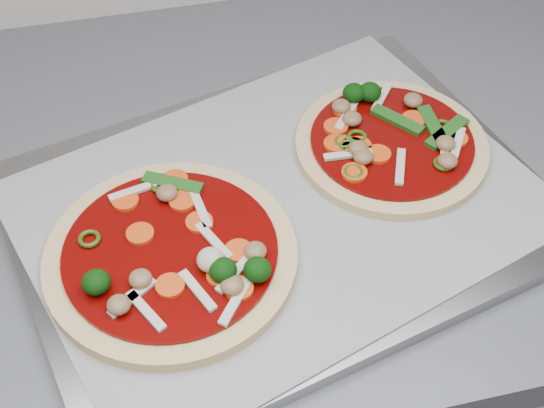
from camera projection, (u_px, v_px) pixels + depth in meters
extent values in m
cube|color=#B3B4B1|center=(310.00, 376.00, 1.14)|extent=(3.60, 0.60, 0.86)
cube|color=#57565D|center=(326.00, 165.00, 0.80)|extent=(3.60, 0.60, 0.04)
cube|color=gray|center=(280.00, 209.00, 0.73)|extent=(0.56, 0.47, 0.02)
cube|color=#A09FA5|center=(280.00, 203.00, 0.72)|extent=(0.55, 0.47, 0.00)
cylinder|color=tan|center=(171.00, 257.00, 0.67)|extent=(0.31, 0.31, 0.01)
cylinder|color=#5F0302|center=(170.00, 251.00, 0.66)|extent=(0.26, 0.26, 0.00)
cylinder|color=#EA5C15|center=(125.00, 201.00, 0.70)|extent=(0.03, 0.03, 0.00)
ellipsoid|color=#0B370B|center=(257.00, 270.00, 0.63)|extent=(0.03, 0.03, 0.02)
cube|color=beige|center=(200.00, 209.00, 0.69)|extent=(0.01, 0.05, 0.00)
cube|color=#265D1F|center=(172.00, 183.00, 0.71)|extent=(0.06, 0.04, 0.00)
cube|color=beige|center=(132.00, 297.00, 0.62)|extent=(0.04, 0.03, 0.00)
cylinder|color=#EA5C15|center=(199.00, 222.00, 0.68)|extent=(0.03, 0.03, 0.00)
ellipsoid|color=brown|center=(217.00, 265.00, 0.64)|extent=(0.03, 0.03, 0.01)
ellipsoid|color=#0B370B|center=(96.00, 282.00, 0.62)|extent=(0.03, 0.03, 0.02)
ellipsoid|color=#0B370B|center=(223.00, 270.00, 0.63)|extent=(0.03, 0.03, 0.02)
cylinder|color=#EA5C15|center=(182.00, 201.00, 0.69)|extent=(0.03, 0.03, 0.00)
cylinder|color=#EA5C15|center=(140.00, 234.00, 0.67)|extent=(0.03, 0.03, 0.00)
ellipsoid|color=brown|center=(215.00, 261.00, 0.64)|extent=(0.03, 0.03, 0.01)
cube|color=beige|center=(198.00, 291.00, 0.63)|extent=(0.03, 0.05, 0.00)
ellipsoid|color=brown|center=(140.00, 279.00, 0.63)|extent=(0.02, 0.02, 0.01)
ellipsoid|color=brown|center=(167.00, 193.00, 0.70)|extent=(0.02, 0.02, 0.01)
cube|color=beige|center=(235.00, 302.00, 0.62)|extent=(0.04, 0.04, 0.00)
cylinder|color=#EA5C15|center=(175.00, 180.00, 0.71)|extent=(0.04, 0.04, 0.00)
ellipsoid|color=brown|center=(232.00, 285.00, 0.63)|extent=(0.02, 0.02, 0.01)
torus|color=#2B470D|center=(89.00, 239.00, 0.66)|extent=(0.02, 0.02, 0.00)
cube|color=beige|center=(134.00, 191.00, 0.70)|extent=(0.05, 0.02, 0.00)
cylinder|color=#EA5C15|center=(221.00, 275.00, 0.64)|extent=(0.03, 0.03, 0.00)
torus|color=#2B470D|center=(161.00, 185.00, 0.71)|extent=(0.03, 0.03, 0.00)
ellipsoid|color=brown|center=(119.00, 305.00, 0.61)|extent=(0.02, 0.02, 0.01)
cylinder|color=#EA5C15|center=(239.00, 289.00, 0.63)|extent=(0.03, 0.03, 0.00)
cylinder|color=#EA5C15|center=(239.00, 251.00, 0.66)|extent=(0.03, 0.03, 0.00)
cube|color=beige|center=(235.00, 272.00, 0.64)|extent=(0.04, 0.04, 0.00)
ellipsoid|color=brown|center=(255.00, 251.00, 0.65)|extent=(0.03, 0.03, 0.01)
ellipsoid|color=beige|center=(211.00, 260.00, 0.64)|extent=(0.02, 0.02, 0.02)
cylinder|color=#EA5C15|center=(170.00, 286.00, 0.63)|extent=(0.03, 0.03, 0.00)
cube|color=beige|center=(214.00, 241.00, 0.66)|extent=(0.03, 0.05, 0.00)
cube|color=beige|center=(146.00, 311.00, 0.61)|extent=(0.03, 0.05, 0.00)
cylinder|color=tan|center=(391.00, 146.00, 0.76)|extent=(0.21, 0.21, 0.01)
cylinder|color=#5F0302|center=(392.00, 141.00, 0.76)|extent=(0.18, 0.18, 0.00)
cylinder|color=#EA5C15|center=(359.00, 146.00, 0.75)|extent=(0.03, 0.03, 0.00)
torus|color=#2B470D|center=(442.00, 127.00, 0.77)|extent=(0.03, 0.03, 0.00)
cube|color=#265D1F|center=(397.00, 120.00, 0.77)|extent=(0.05, 0.05, 0.00)
cylinder|color=#EA5C15|center=(353.00, 147.00, 0.75)|extent=(0.03, 0.03, 0.00)
cylinder|color=#EA5C15|center=(414.00, 119.00, 0.77)|extent=(0.03, 0.03, 0.00)
torus|color=#2B470D|center=(353.00, 172.00, 0.72)|extent=(0.03, 0.03, 0.00)
cube|color=#265D1F|center=(447.00, 132.00, 0.76)|extent=(0.06, 0.04, 0.00)
cube|color=#265D1F|center=(433.00, 126.00, 0.77)|extent=(0.01, 0.06, 0.00)
cylinder|color=#EA5C15|center=(446.00, 138.00, 0.75)|extent=(0.03, 0.03, 0.00)
cylinder|color=#EA5C15|center=(345.00, 110.00, 0.78)|extent=(0.03, 0.03, 0.00)
ellipsoid|color=brown|center=(446.00, 143.00, 0.74)|extent=(0.03, 0.03, 0.01)
torus|color=#2B470D|center=(357.00, 137.00, 0.75)|extent=(0.03, 0.03, 0.00)
cylinder|color=#EA5C15|center=(336.00, 144.00, 0.75)|extent=(0.03, 0.03, 0.00)
ellipsoid|color=brown|center=(363.00, 157.00, 0.73)|extent=(0.02, 0.02, 0.01)
cube|color=beige|center=(457.00, 144.00, 0.75)|extent=(0.03, 0.04, 0.00)
cube|color=beige|center=(348.00, 155.00, 0.74)|extent=(0.05, 0.01, 0.00)
cylinder|color=#EA5C15|center=(336.00, 127.00, 0.77)|extent=(0.03, 0.03, 0.00)
cube|color=beige|center=(400.00, 167.00, 0.73)|extent=(0.03, 0.05, 0.00)
cylinder|color=#EA5C15|center=(455.00, 139.00, 0.75)|extent=(0.03, 0.03, 0.00)
ellipsoid|color=brown|center=(352.00, 119.00, 0.77)|extent=(0.03, 0.03, 0.01)
ellipsoid|color=brown|center=(341.00, 106.00, 0.78)|extent=(0.03, 0.03, 0.01)
torus|color=#2B470D|center=(344.00, 142.00, 0.75)|extent=(0.03, 0.03, 0.00)
ellipsoid|color=brown|center=(413.00, 100.00, 0.79)|extent=(0.03, 0.03, 0.01)
cube|color=beige|center=(347.00, 115.00, 0.78)|extent=(0.04, 0.04, 0.00)
ellipsoid|color=#0B370B|center=(370.00, 92.00, 0.79)|extent=(0.03, 0.03, 0.02)
ellipsoid|color=#0B370B|center=(354.00, 93.00, 0.79)|extent=(0.03, 0.03, 0.02)
ellipsoid|color=brown|center=(447.00, 161.00, 0.73)|extent=(0.02, 0.02, 0.01)
torus|color=#2B470D|center=(444.00, 163.00, 0.73)|extent=(0.03, 0.03, 0.00)
cylinder|color=#EA5C15|center=(354.00, 173.00, 0.72)|extent=(0.03, 0.03, 0.00)
cube|color=beige|center=(445.00, 147.00, 0.74)|extent=(0.03, 0.05, 0.00)
ellipsoid|color=brown|center=(359.00, 149.00, 0.74)|extent=(0.02, 0.02, 0.01)
cylinder|color=#EA5C15|center=(378.00, 154.00, 0.74)|extent=(0.03, 0.03, 0.00)
torus|color=#2B470D|center=(348.00, 147.00, 0.75)|extent=(0.02, 0.02, 0.00)
cube|color=beige|center=(382.00, 98.00, 0.80)|extent=(0.04, 0.04, 0.00)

